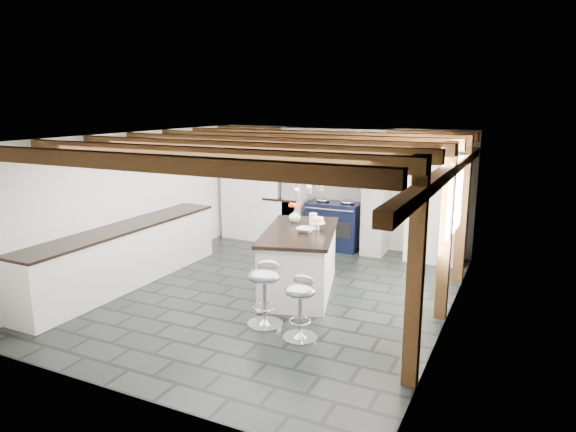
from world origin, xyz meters
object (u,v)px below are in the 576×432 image
at_px(bar_stool_near, 300,300).
at_px(kitchen_island, 300,260).
at_px(range_cooker, 335,225).
at_px(bar_stool_far, 265,286).

bearing_deg(bar_stool_near, kitchen_island, 114.57).
bearing_deg(range_cooker, kitchen_island, -81.62).
xyz_separation_m(kitchen_island, bar_stool_far, (0.10, -1.29, 0.04)).
distance_m(kitchen_island, bar_stool_far, 1.29).
height_order(range_cooker, kitchen_island, kitchen_island).
xyz_separation_m(kitchen_island, bar_stool_near, (0.66, -1.44, 0.00)).
xyz_separation_m(range_cooker, bar_stool_far, (0.46, -3.70, 0.06)).
xyz_separation_m(bar_stool_near, bar_stool_far, (-0.56, 0.15, 0.04)).
distance_m(bar_stool_near, bar_stool_far, 0.58).
height_order(range_cooker, bar_stool_far, range_cooker).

